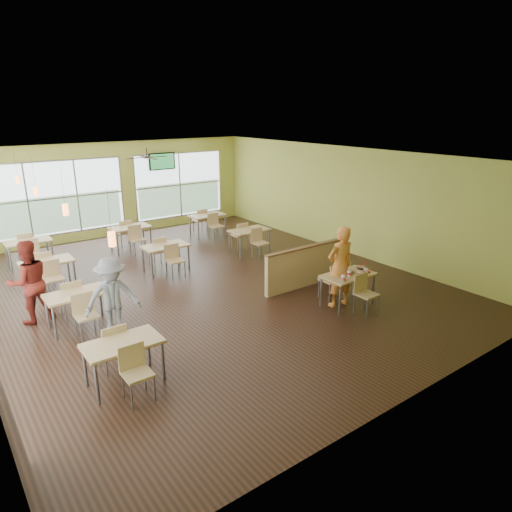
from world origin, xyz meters
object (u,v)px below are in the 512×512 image
(man_plaid, at_px, (340,267))
(food_basket, at_px, (361,268))
(half_wall_divider, at_px, (304,266))
(main_table, at_px, (348,279))

(man_plaid, height_order, food_basket, man_plaid)
(half_wall_divider, relative_size, food_basket, 10.78)
(half_wall_divider, height_order, food_basket, half_wall_divider)
(food_basket, bearing_deg, main_table, -170.57)
(half_wall_divider, bearing_deg, main_table, -90.00)
(food_basket, bearing_deg, half_wall_divider, 110.38)
(main_table, relative_size, food_basket, 6.83)
(half_wall_divider, distance_m, man_plaid, 1.40)
(main_table, bearing_deg, man_plaid, 143.21)
(food_basket, bearing_deg, man_plaid, 176.87)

